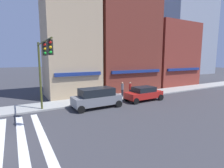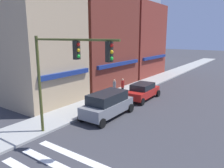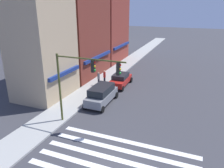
{
  "view_description": "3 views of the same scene",
  "coord_description": "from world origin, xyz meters",
  "px_view_note": "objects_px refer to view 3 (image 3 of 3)",
  "views": [
    {
      "loc": [
        2.04,
        -10.44,
        4.75
      ],
      "look_at": [
        11.45,
        6.0,
        2.0
      ],
      "focal_mm": 28.0,
      "sensor_mm": 36.0,
      "label": 1
    },
    {
      "loc": [
        -4.02,
        -4.82,
        6.17
      ],
      "look_at": [
        11.45,
        6.0,
        2.0
      ],
      "focal_mm": 35.0,
      "sensor_mm": 36.0,
      "label": 2
    },
    {
      "loc": [
        -10.27,
        -4.23,
        9.83
      ],
      "look_at": [
        11.93,
        4.7,
        1.2
      ],
      "focal_mm": 35.0,
      "sensor_mm": 36.0,
      "label": 3
    }
  ],
  "objects_px": {
    "traffic_signal": "(82,76)",
    "sedan_red": "(121,79)",
    "suv_grey": "(102,94)",
    "pedestrian_grey_coat": "(99,78)",
    "pedestrian_red_jacket": "(104,77)"
  },
  "relations": [
    {
      "from": "suv_grey",
      "to": "pedestrian_red_jacket",
      "type": "distance_m",
      "value": 5.86
    },
    {
      "from": "traffic_signal",
      "to": "suv_grey",
      "type": "bearing_deg",
      "value": 6.09
    },
    {
      "from": "suv_grey",
      "to": "pedestrian_grey_coat",
      "type": "xyz_separation_m",
      "value": [
        4.62,
        2.52,
        0.04
      ]
    },
    {
      "from": "sedan_red",
      "to": "pedestrian_red_jacket",
      "type": "height_order",
      "value": "pedestrian_red_jacket"
    },
    {
      "from": "traffic_signal",
      "to": "pedestrian_grey_coat",
      "type": "relative_size",
      "value": 3.49
    },
    {
      "from": "pedestrian_grey_coat",
      "to": "pedestrian_red_jacket",
      "type": "distance_m",
      "value": 0.96
    },
    {
      "from": "traffic_signal",
      "to": "sedan_red",
      "type": "relative_size",
      "value": 1.39
    },
    {
      "from": "traffic_signal",
      "to": "sedan_red",
      "type": "xyz_separation_m",
      "value": [
        10.68,
        0.51,
        -3.69
      ]
    },
    {
      "from": "sedan_red",
      "to": "pedestrian_red_jacket",
      "type": "distance_m",
      "value": 2.13
    },
    {
      "from": "suv_grey",
      "to": "pedestrian_grey_coat",
      "type": "bearing_deg",
      "value": 27.97
    },
    {
      "from": "pedestrian_grey_coat",
      "to": "suv_grey",
      "type": "bearing_deg",
      "value": 12.8
    },
    {
      "from": "pedestrian_red_jacket",
      "to": "pedestrian_grey_coat",
      "type": "bearing_deg",
      "value": -170.29
    },
    {
      "from": "traffic_signal",
      "to": "pedestrian_grey_coat",
      "type": "height_order",
      "value": "traffic_signal"
    },
    {
      "from": "suv_grey",
      "to": "pedestrian_red_jacket",
      "type": "bearing_deg",
      "value": 20.15
    },
    {
      "from": "suv_grey",
      "to": "sedan_red",
      "type": "xyz_separation_m",
      "value": [
        5.88,
        -0.0,
        -0.19
      ]
    }
  ]
}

